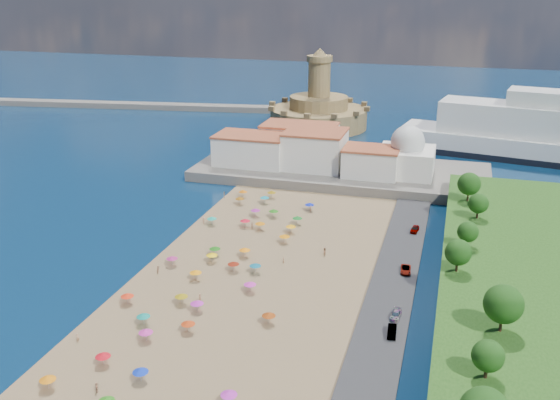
% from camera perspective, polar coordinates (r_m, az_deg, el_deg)
% --- Properties ---
extents(ground, '(700.00, 700.00, 0.00)m').
position_cam_1_polar(ground, '(133.03, -4.68, -6.57)').
color(ground, '#071938').
rests_on(ground, ground).
extents(terrace, '(90.00, 36.00, 3.00)m').
position_cam_1_polar(terrace, '(195.82, 5.60, 2.57)').
color(terrace, '#59544C').
rests_on(terrace, ground).
extents(jetty, '(18.00, 70.00, 2.40)m').
position_cam_1_polar(jetty, '(233.37, 1.89, 5.36)').
color(jetty, '#59544C').
rests_on(jetty, ground).
extents(breakwater, '(199.03, 34.77, 2.60)m').
position_cam_1_polar(breakwater, '(310.92, -13.93, 8.41)').
color(breakwater, '#59544C').
rests_on(breakwater, ground).
extents(waterfront_buildings, '(57.00, 29.00, 11.00)m').
position_cam_1_polar(waterfront_buildings, '(197.32, 1.96, 4.71)').
color(waterfront_buildings, silver).
rests_on(waterfront_buildings, terrace).
extents(domed_building, '(16.00, 16.00, 15.00)m').
position_cam_1_polar(domed_building, '(189.42, 11.52, 4.03)').
color(domed_building, silver).
rests_on(domed_building, terrace).
extents(fortress, '(40.00, 40.00, 32.40)m').
position_cam_1_polar(fortress, '(260.62, 3.55, 8.07)').
color(fortress, '#997B4C').
rests_on(fortress, ground).
extents(beach_parasols, '(31.45, 113.53, 2.20)m').
position_cam_1_polar(beach_parasols, '(126.68, -6.48, -6.95)').
color(beach_parasols, gray).
rests_on(beach_parasols, beach).
extents(beachgoers, '(37.37, 101.51, 1.84)m').
position_cam_1_polar(beachgoers, '(134.20, -5.08, -5.80)').
color(beachgoers, tan).
rests_on(beachgoers, beach).
extents(parked_cars, '(2.40, 73.87, 1.42)m').
position_cam_1_polar(parked_cars, '(124.43, 11.01, -8.14)').
color(parked_cars, gray).
rests_on(parked_cars, promenade).
extents(hillside_trees, '(12.70, 105.39, 7.95)m').
position_cam_1_polar(hillside_trees, '(112.00, 17.70, -6.94)').
color(hillside_trees, '#382314').
rests_on(hillside_trees, hillside).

